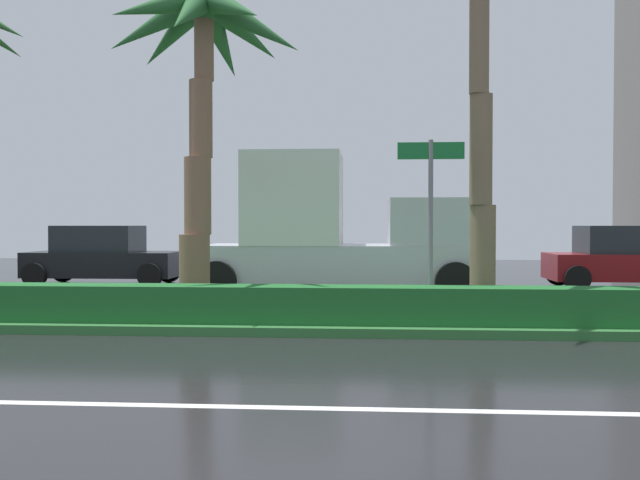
% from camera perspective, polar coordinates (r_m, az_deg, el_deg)
% --- Properties ---
extents(ground_plane, '(90.00, 42.00, 0.10)m').
position_cam_1_polar(ground_plane, '(13.55, 0.25, -6.33)').
color(ground_plane, black).
extents(near_lane_divider_stripe, '(81.00, 0.14, 0.01)m').
position_cam_1_polar(near_lane_divider_stripe, '(6.69, -3.84, -13.79)').
color(near_lane_divider_stripe, white).
rests_on(near_lane_divider_stripe, ground_plane).
extents(median_strip, '(85.50, 4.00, 0.15)m').
position_cam_1_polar(median_strip, '(12.54, -0.06, -6.36)').
color(median_strip, '#2D6B33').
rests_on(median_strip, ground_plane).
extents(median_hedge, '(76.50, 0.70, 0.60)m').
position_cam_1_polar(median_hedge, '(11.11, -0.58, -5.40)').
color(median_hedge, '#1E6028').
rests_on(median_hedge, median_strip).
extents(palm_tree_centre_left, '(3.88, 3.79, 6.21)m').
position_cam_1_polar(palm_tree_centre_left, '(13.17, -9.81, 15.53)').
color(palm_tree_centre_left, brown).
rests_on(palm_tree_centre_left, median_strip).
extents(street_name_sign, '(1.10, 0.08, 3.00)m').
position_cam_1_polar(street_name_sign, '(11.45, 9.24, 2.94)').
color(street_name_sign, slate).
rests_on(street_name_sign, median_strip).
extents(car_in_traffic_second, '(4.30, 2.02, 1.72)m').
position_cam_1_polar(car_in_traffic_second, '(20.82, -17.72, -1.31)').
color(car_in_traffic_second, black).
rests_on(car_in_traffic_second, ground_plane).
extents(box_truck_lead, '(6.40, 2.64, 3.46)m').
position_cam_1_polar(box_truck_lead, '(16.55, 1.18, 0.60)').
color(box_truck_lead, silver).
rests_on(box_truck_lead, ground_plane).
extents(car_in_traffic_third, '(4.30, 2.02, 1.72)m').
position_cam_1_polar(car_in_traffic_third, '(20.39, 24.31, -1.42)').
color(car_in_traffic_third, maroon).
rests_on(car_in_traffic_third, ground_plane).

